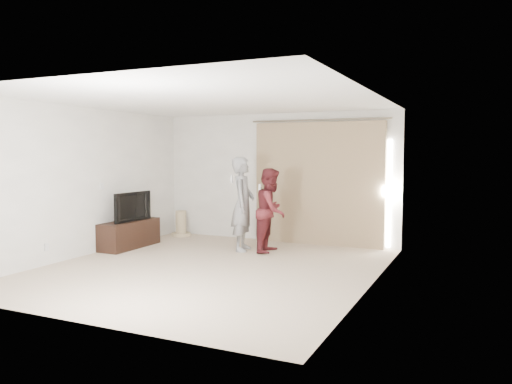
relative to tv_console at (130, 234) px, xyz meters
The scene contains 10 objects.
floor 2.44m from the tv_console, 21.23° to the right, with size 5.50×5.50×0.00m, color tan.
wall_back 3.12m from the tv_console, 39.54° to the left, with size 5.00×0.04×2.60m, color silver.
wall_left 1.39m from the tv_console, 104.95° to the right, with size 0.04×5.50×2.60m.
ceiling 3.38m from the tv_console, 21.23° to the right, with size 5.00×5.50×0.01m, color white.
curtain 3.77m from the tv_console, 29.53° to the left, with size 2.80×0.11×2.46m.
tv_console is the anchor object (origin of this frame).
tv 0.53m from the tv_console, 90.00° to the right, with size 0.96×0.13×0.55m, color black.
scratching_post 1.53m from the tv_console, 83.80° to the left, with size 0.41×0.41×0.55m.
person_man 2.27m from the tv_console, 17.18° to the left, with size 0.55×0.71×1.73m.
person_woman 2.77m from the tv_console, 15.73° to the left, with size 0.64×0.79×1.53m.
Camera 1 is at (3.86, -6.67, 1.81)m, focal length 35.00 mm.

